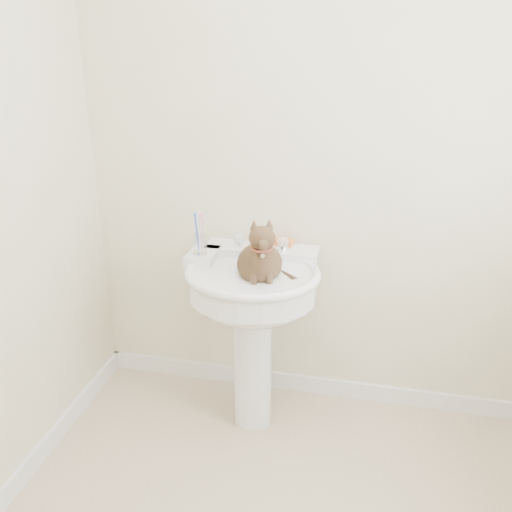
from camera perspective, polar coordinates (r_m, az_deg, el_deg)
The scene contains 7 objects.
wall_back at distance 2.41m, azimuth 7.10°, elevation 10.81°, with size 2.20×0.00×2.50m, color beige, non-canonical shape.
baseboard_back at distance 2.89m, azimuth 5.92°, elevation -13.30°, with size 2.20×0.02×0.09m, color white.
pedestal_sink at distance 2.37m, azimuth -0.42°, elevation -4.66°, with size 0.60×0.59×0.83m.
faucet at distance 2.41m, azimuth 0.40°, elevation 1.52°, with size 0.28×0.12×0.14m.
soap_bar at distance 2.49m, azimuth 2.92°, elevation 1.48°, with size 0.09×0.06×0.03m, color orange.
toothbrush_cup at distance 2.38m, azimuth -5.91°, elevation 1.30°, with size 0.07×0.07×0.18m.
cat at distance 2.23m, azimuth 0.40°, elevation -0.42°, with size 0.21×0.26×0.38m.
Camera 1 is at (0.22, -1.25, 1.73)m, focal length 38.00 mm.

